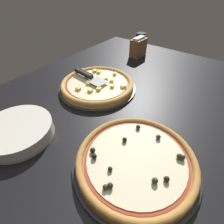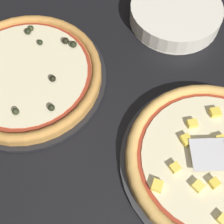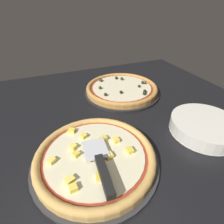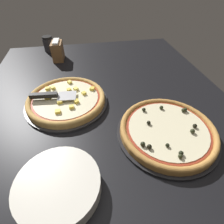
# 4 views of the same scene
# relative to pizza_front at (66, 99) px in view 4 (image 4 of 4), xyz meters

# --- Properties ---
(ground_plane) EXTENTS (1.54, 1.21, 0.04)m
(ground_plane) POSITION_rel_pizza_front_xyz_m (0.03, 0.18, -0.04)
(ground_plane) COLOR black
(pizza_pan_front) EXTENTS (0.38, 0.38, 0.01)m
(pizza_pan_front) POSITION_rel_pizza_front_xyz_m (0.00, -0.00, -0.02)
(pizza_pan_front) COLOR #2D2D30
(pizza_pan_front) RESTS_ON ground_plane
(pizza_front) EXTENTS (0.36, 0.36, 0.03)m
(pizza_front) POSITION_rel_pizza_front_xyz_m (0.00, 0.00, 0.00)
(pizza_front) COLOR tan
(pizza_front) RESTS_ON pizza_pan_front
(pizza_pan_back) EXTENTS (0.38, 0.38, 0.01)m
(pizza_pan_back) POSITION_rel_pizza_front_xyz_m (0.26, 0.38, -0.02)
(pizza_pan_back) COLOR black
(pizza_pan_back) RESTS_ON ground_plane
(pizza_back) EXTENTS (0.36, 0.36, 0.04)m
(pizza_back) POSITION_rel_pizza_front_xyz_m (0.26, 0.38, 0.00)
(pizza_back) COLOR #B77F3D
(pizza_back) RESTS_ON pizza_pan_back
(serving_spatula) EXTENTS (0.07, 0.21, 0.02)m
(serving_spatula) POSITION_rel_pizza_front_xyz_m (-0.00, -0.07, 0.03)
(serving_spatula) COLOR silver
(serving_spatula) RESTS_ON pizza_front
(plate_stack) EXTENTS (0.24, 0.24, 0.05)m
(plate_stack) POSITION_rel_pizza_front_xyz_m (0.41, -0.02, -0.00)
(plate_stack) COLOR silver
(plate_stack) RESTS_ON ground_plane
(parmesan_shaker) EXTENTS (0.07, 0.07, 0.10)m
(parmesan_shaker) POSITION_rel_pizza_front_xyz_m (-0.64, -0.13, 0.03)
(parmesan_shaker) COLOR #333338
(parmesan_shaker) RESTS_ON ground_plane
(napkin_holder) EXTENTS (0.12, 0.07, 0.12)m
(napkin_holder) POSITION_rel_pizza_front_xyz_m (-0.48, -0.06, 0.03)
(napkin_holder) COLOR olive
(napkin_holder) RESTS_ON ground_plane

